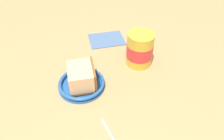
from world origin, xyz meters
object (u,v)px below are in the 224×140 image
(small_plate, at_px, (82,84))
(tea_mug, at_px, (140,49))
(folded_napkin, at_px, (107,39))
(cake_slice, at_px, (82,76))

(small_plate, bearing_deg, tea_mug, 25.71)
(small_plate, relative_size, folded_napkin, 1.05)
(tea_mug, distance_m, folded_napkin, 0.18)
(tea_mug, xyz_separation_m, folded_napkin, (-0.09, 0.14, -0.05))
(cake_slice, distance_m, tea_mug, 0.20)
(folded_napkin, bearing_deg, small_plate, -111.66)
(cake_slice, bearing_deg, folded_napkin, 68.91)
(small_plate, bearing_deg, folded_napkin, 68.34)
(small_plate, xyz_separation_m, folded_napkin, (0.09, 0.23, -0.01))
(small_plate, distance_m, folded_napkin, 0.25)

